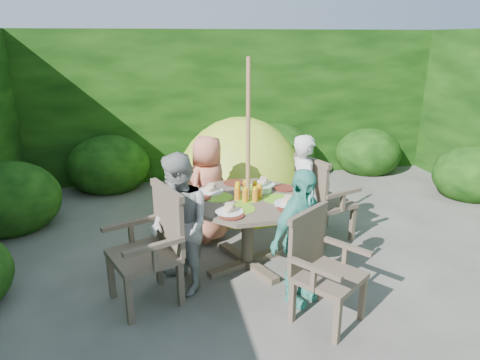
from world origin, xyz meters
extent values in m
plane|color=#4B4943|center=(0.00, 0.00, 0.00)|extent=(60.00, 60.00, 0.00)
cube|color=black|center=(0.00, 4.00, 1.25)|extent=(9.00, 1.00, 2.50)
cylinder|color=#463A2E|center=(-0.53, 0.41, 0.37)|extent=(0.13, 0.13, 0.74)
cube|color=#463A2E|center=(-0.53, 0.41, 0.03)|extent=(0.94, 0.49, 0.07)
cube|color=#463A2E|center=(-0.53, 0.41, 0.03)|extent=(0.49, 0.94, 0.07)
cylinder|color=#463A2E|center=(-0.53, 0.41, 0.76)|extent=(1.77, 1.77, 0.04)
cylinder|color=#6EBE20|center=(-0.68, 0.14, 0.78)|extent=(0.30, 0.30, 0.00)
cylinder|color=#6EBE20|center=(-0.24, 0.33, 0.78)|extent=(0.30, 0.30, 0.00)
cylinder|color=#6EBE20|center=(-0.83, 0.50, 0.78)|extent=(0.30, 0.30, 0.00)
cylinder|color=#6EBE20|center=(-0.39, 0.69, 0.78)|extent=(0.30, 0.30, 0.00)
cylinder|color=#6EBE20|center=(-0.53, 0.41, 0.78)|extent=(0.30, 0.30, 0.00)
cylinder|color=white|center=(-0.28, 0.76, 0.79)|extent=(0.27, 0.27, 0.01)
cylinder|color=white|center=(-0.88, 0.67, 0.79)|extent=(0.27, 0.27, 0.01)
cylinder|color=white|center=(-0.79, 0.06, 0.79)|extent=(0.27, 0.27, 0.01)
cylinder|color=white|center=(-0.18, 0.15, 0.79)|extent=(0.27, 0.27, 0.01)
cylinder|color=#B1250B|center=(-0.08, 0.61, 0.79)|extent=(0.24, 0.24, 0.01)
cylinder|color=#B1250B|center=(-0.58, 0.91, 0.79)|extent=(0.24, 0.24, 0.01)
cylinder|color=#B1250B|center=(-1.02, 0.52, 0.79)|extent=(0.24, 0.24, 0.01)
cylinder|color=#B1250B|center=(-0.79, -0.02, 0.79)|extent=(0.24, 0.24, 0.01)
cylinder|color=#B1250B|center=(-0.20, 0.04, 0.79)|extent=(0.24, 0.24, 0.01)
cylinder|color=#5EB746|center=(-0.34, 0.56, 0.82)|extent=(0.20, 0.20, 0.07)
cylinder|color=olive|center=(-0.53, 0.41, 1.10)|extent=(0.06, 0.06, 2.20)
cube|color=#463A2E|center=(0.55, 0.88, 0.46)|extent=(0.69, 0.70, 0.05)
cube|color=#463A2E|center=(0.85, 0.74, 0.23)|extent=(0.07, 0.07, 0.45)
cube|color=#463A2E|center=(0.69, 1.19, 0.23)|extent=(0.07, 0.07, 0.45)
cube|color=#463A2E|center=(0.40, 0.58, 0.23)|extent=(0.07, 0.07, 0.45)
cube|color=#463A2E|center=(0.25, 1.03, 0.23)|extent=(0.07, 0.07, 0.45)
cube|color=#463A2E|center=(0.30, 0.80, 0.75)|extent=(0.23, 0.54, 0.54)
cube|color=#463A2E|center=(0.64, 0.62, 0.68)|extent=(0.52, 0.23, 0.04)
cube|color=#463A2E|center=(0.45, 1.15, 0.68)|extent=(0.52, 0.23, 0.04)
cube|color=#463A2E|center=(-1.62, -0.06, 0.47)|extent=(0.73, 0.74, 0.06)
cube|color=#463A2E|center=(-1.93, 0.07, 0.23)|extent=(0.07, 0.07, 0.46)
cube|color=#463A2E|center=(-1.75, -0.38, 0.23)|extent=(0.07, 0.07, 0.46)
cube|color=#463A2E|center=(-1.48, 0.26, 0.23)|extent=(0.07, 0.07, 0.46)
cube|color=#463A2E|center=(-1.30, -0.19, 0.23)|extent=(0.07, 0.07, 0.46)
cube|color=#463A2E|center=(-1.37, 0.04, 0.77)|extent=(0.26, 0.55, 0.55)
cube|color=#463A2E|center=(-1.72, 0.21, 0.70)|extent=(0.53, 0.26, 0.04)
cube|color=#463A2E|center=(-1.51, -0.33, 0.70)|extent=(0.53, 0.26, 0.04)
cube|color=#463A2E|center=(-1.01, 1.49, 0.40)|extent=(0.64, 0.63, 0.05)
cube|color=#463A2E|center=(-0.92, 1.77, 0.19)|extent=(0.06, 0.06, 0.39)
cube|color=#463A2E|center=(-1.28, 1.58, 0.19)|extent=(0.06, 0.06, 0.39)
cube|color=#463A2E|center=(-0.73, 1.41, 0.19)|extent=(0.06, 0.06, 0.39)
cube|color=#463A2E|center=(-1.09, 1.22, 0.19)|extent=(0.06, 0.06, 0.39)
cube|color=#463A2E|center=(-0.90, 1.30, 0.65)|extent=(0.44, 0.26, 0.46)
cube|color=#463A2E|center=(-0.79, 1.61, 0.58)|extent=(0.26, 0.43, 0.04)
cube|color=#463A2E|center=(-1.22, 1.38, 0.58)|extent=(0.26, 0.43, 0.04)
cube|color=#463A2E|center=(-0.06, -0.67, 0.43)|extent=(0.71, 0.71, 0.05)
cube|color=#463A2E|center=(-0.11, -0.97, 0.21)|extent=(0.07, 0.07, 0.42)
cube|color=#463A2E|center=(0.24, -0.71, 0.21)|extent=(0.07, 0.07, 0.42)
cube|color=#463A2E|center=(-0.37, -0.62, 0.21)|extent=(0.07, 0.07, 0.42)
cube|color=#463A2E|center=(-0.02, -0.36, 0.21)|extent=(0.07, 0.07, 0.42)
cube|color=#463A2E|center=(-0.20, -0.48, 0.69)|extent=(0.44, 0.34, 0.50)
cube|color=#463A2E|center=(-0.27, -0.82, 0.63)|extent=(0.34, 0.43, 0.04)
cube|color=#463A2E|center=(0.14, -0.51, 0.63)|extent=(0.34, 0.43, 0.04)
imported|color=silver|center=(0.20, 0.73, 0.68)|extent=(0.36, 0.52, 1.35)
imported|color=#9C9D98|center=(-1.27, 0.09, 0.69)|extent=(0.73, 0.81, 1.38)
imported|color=#D47457|center=(-0.85, 1.15, 0.65)|extent=(0.75, 0.73, 1.30)
imported|color=#4EB7A4|center=(-0.21, -0.32, 0.65)|extent=(0.81, 0.68, 1.30)
ellipsoid|color=#AEC826|center=(-0.20, 2.40, 0.00)|extent=(2.60, 2.60, 2.53)
ellipsoid|color=black|center=(-0.41, 1.72, 0.00)|extent=(0.79, 0.57, 0.87)
cylinder|color=#F1FF1A|center=(-0.20, 2.40, 0.01)|extent=(2.22, 2.22, 0.03)
camera|label=1|loc=(-1.46, -3.64, 2.37)|focal=32.00mm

